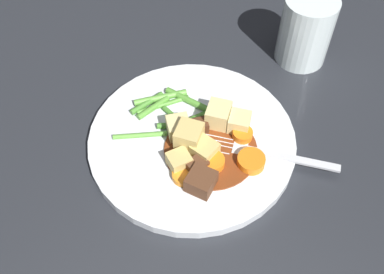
{
  "coord_description": "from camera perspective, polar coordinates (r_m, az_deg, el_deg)",
  "views": [
    {
      "loc": [
        0.23,
        -0.26,
        0.47
      ],
      "look_at": [
        0.0,
        0.0,
        0.01
      ],
      "focal_mm": 41.77,
      "sensor_mm": 36.0,
      "label": 1
    }
  ],
  "objects": [
    {
      "name": "carrot_slice_2",
      "position": [
        0.57,
        6.46,
        0.26
      ],
      "size": [
        0.03,
        0.03,
        0.01
      ],
      "primitive_type": "cylinder",
      "rotation": [
        0.0,
        0.0,
        1.63
      ],
      "color": "orange",
      "rests_on": "dinner_plate"
    },
    {
      "name": "potato_chunk_4",
      "position": [
        0.57,
        -1.73,
        1.16
      ],
      "size": [
        0.04,
        0.04,
        0.03
      ],
      "primitive_type": "cube",
      "rotation": [
        0.0,
        0.0,
        2.54
      ],
      "color": "#EAD68C",
      "rests_on": "dinner_plate"
    },
    {
      "name": "carrot_slice_1",
      "position": [
        0.55,
        7.55,
        -3.08
      ],
      "size": [
        0.05,
        0.05,
        0.01
      ],
      "primitive_type": "cylinder",
      "rotation": [
        0.0,
        0.0,
        3.57
      ],
      "color": "orange",
      "rests_on": "dinner_plate"
    },
    {
      "name": "potato_chunk_5",
      "position": [
        0.55,
        -0.39,
        -0.08
      ],
      "size": [
        0.04,
        0.04,
        0.04
      ],
      "primitive_type": "cube",
      "rotation": [
        0.0,
        0.0,
        3.53
      ],
      "color": "#DBBC6B",
      "rests_on": "dinner_plate"
    },
    {
      "name": "green_bean_4",
      "position": [
        0.6,
        -5.09,
        3.68
      ],
      "size": [
        0.01,
        0.05,
        0.01
      ],
      "primitive_type": "cylinder",
      "rotation": [
        0.0,
        1.57,
        1.47
      ],
      "color": "#599E38",
      "rests_on": "dinner_plate"
    },
    {
      "name": "potato_chunk_0",
      "position": [
        0.55,
        1.63,
        -1.79
      ],
      "size": [
        0.03,
        0.03,
        0.02
      ],
      "primitive_type": "cube",
      "rotation": [
        0.0,
        0.0,
        4.75
      ],
      "color": "#DBBC6B",
      "rests_on": "dinner_plate"
    },
    {
      "name": "green_bean_2",
      "position": [
        0.58,
        -0.43,
        1.51
      ],
      "size": [
        0.05,
        0.03,
        0.01
      ],
      "primitive_type": "cylinder",
      "rotation": [
        0.0,
        1.57,
        0.58
      ],
      "color": "#599E38",
      "rests_on": "dinner_plate"
    },
    {
      "name": "green_bean_3",
      "position": [
        0.6,
        -3.71,
        4.12
      ],
      "size": [
        0.04,
        0.07,
        0.01
      ],
      "primitive_type": "cylinder",
      "rotation": [
        0.0,
        1.57,
        1.12
      ],
      "color": "#599E38",
      "rests_on": "dinner_plate"
    },
    {
      "name": "green_bean_6",
      "position": [
        0.61,
        -4.05,
        5.04
      ],
      "size": [
        0.05,
        0.07,
        0.01
      ],
      "primitive_type": "cylinder",
      "rotation": [
        0.0,
        1.57,
        1.0
      ],
      "color": "#66AD42",
      "rests_on": "dinner_plate"
    },
    {
      "name": "green_bean_10",
      "position": [
        0.61,
        -0.41,
        4.69
      ],
      "size": [
        0.07,
        0.02,
        0.01
      ],
      "primitive_type": "cylinder",
      "rotation": [
        0.0,
        1.57,
        0.16
      ],
      "color": "#599E38",
      "rests_on": "dinner_plate"
    },
    {
      "name": "dinner_plate",
      "position": [
        0.58,
        -0.0,
        -0.41
      ],
      "size": [
        0.27,
        0.27,
        0.01
      ],
      "primitive_type": "cylinder",
      "color": "white",
      "rests_on": "ground_plane"
    },
    {
      "name": "green_bean_0",
      "position": [
        0.61,
        -5.55,
        4.49
      ],
      "size": [
        0.02,
        0.05,
        0.01
      ],
      "primitive_type": "cylinder",
      "rotation": [
        0.0,
        1.57,
        1.43
      ],
      "color": "#4C8E33",
      "rests_on": "dinner_plate"
    },
    {
      "name": "potato_chunk_3",
      "position": [
        0.54,
        -1.65,
        -3.08
      ],
      "size": [
        0.03,
        0.03,
        0.02
      ],
      "primitive_type": "cube",
      "rotation": [
        0.0,
        0.0,
        4.34
      ],
      "color": "#DBBC6B",
      "rests_on": "dinner_plate"
    },
    {
      "name": "green_bean_9",
      "position": [
        0.59,
        0.69,
        2.59
      ],
      "size": [
        0.03,
        0.06,
        0.01
      ],
      "primitive_type": "cylinder",
      "rotation": [
        0.0,
        1.57,
        1.23
      ],
      "color": "#4C8E33",
      "rests_on": "dinner_plate"
    },
    {
      "name": "potato_chunk_2",
      "position": [
        0.58,
        3.37,
        2.77
      ],
      "size": [
        0.04,
        0.04,
        0.03
      ],
      "primitive_type": "cube",
      "rotation": [
        0.0,
        0.0,
        2.01
      ],
      "color": "#EAD68C",
      "rests_on": "dinner_plate"
    },
    {
      "name": "green_bean_5",
      "position": [
        0.58,
        -1.12,
        1.61
      ],
      "size": [
        0.08,
        0.01,
        0.01
      ],
      "primitive_type": "cylinder",
      "rotation": [
        0.0,
        1.57,
        -0.1
      ],
      "color": "#4C8E33",
      "rests_on": "dinner_plate"
    },
    {
      "name": "meat_chunk_2",
      "position": [
        0.52,
        1.16,
        -5.69
      ],
      "size": [
        0.04,
        0.04,
        0.02
      ],
      "primitive_type": "cube",
      "rotation": [
        0.0,
        0.0,
        3.39
      ],
      "color": "#56331E",
      "rests_on": "dinner_plate"
    },
    {
      "name": "carrot_slice_0",
      "position": [
        0.54,
        2.65,
        -3.26
      ],
      "size": [
        0.04,
        0.04,
        0.01
      ],
      "primitive_type": "cylinder",
      "rotation": [
        0.0,
        0.0,
        4.29
      ],
      "color": "orange",
      "rests_on": "dinner_plate"
    },
    {
      "name": "green_bean_8",
      "position": [
        0.57,
        -6.64,
        0.23
      ],
      "size": [
        0.05,
        0.05,
        0.01
      ],
      "primitive_type": "cylinder",
      "rotation": [
        0.0,
        1.57,
        0.81
      ],
      "color": "#66AD42",
      "rests_on": "dinner_plate"
    },
    {
      "name": "ground_plane",
      "position": [
        0.58,
        -0.0,
        -0.82
      ],
      "size": [
        3.0,
        3.0,
        0.0
      ],
      "primitive_type": "plane",
      "color": "#26282D"
    },
    {
      "name": "meat_chunk_0",
      "position": [
        0.54,
        0.63,
        -3.77
      ],
      "size": [
        0.02,
        0.03,
        0.02
      ],
      "primitive_type": "cube",
      "rotation": [
        0.0,
        0.0,
        1.41
      ],
      "color": "#56331E",
      "rests_on": "dinner_plate"
    },
    {
      "name": "meat_chunk_1",
      "position": [
        0.57,
        1.1,
        1.15
      ],
      "size": [
        0.03,
        0.03,
        0.02
      ],
      "primitive_type": "cube",
      "rotation": [
        0.0,
        0.0,
        2.58
      ],
      "color": "#4C2B19",
      "rests_on": "dinner_plate"
    },
    {
      "name": "potato_chunk_1",
      "position": [
        0.57,
        6.06,
        1.81
      ],
      "size": [
        0.04,
        0.04,
        0.02
      ],
      "primitive_type": "cube",
      "rotation": [
        0.0,
        0.0,
        3.61
      ],
      "color": "#EAD68C",
      "rests_on": "dinner_plate"
    },
    {
      "name": "carrot_slice_3",
      "position": [
        0.54,
        -1.06,
        -4.93
      ],
      "size": [
        0.04,
        0.04,
        0.01
      ],
      "primitive_type": "cylinder",
      "rotation": [
        0.0,
        0.0,
        4.14
      ],
      "color": "orange",
      "rests_on": "dinner_plate"
    },
    {
      "name": "fork",
      "position": [
        0.56,
        9.18,
        -2.03
      ],
      "size": [
        0.16,
        0.09,
        0.0
      ],
      "color": "silver",
      "rests_on": "dinner_plate"
    },
    {
      "name": "water_glass",
      "position": [
        0.68,
        14.3,
        13.07
      ],
      "size": [
        0.08,
        0.08,
        0.1
      ],
      "primitive_type": "cylinder",
      "color": "silver",
      "rests_on": "ground_plane"
    },
    {
      "name": "stew_sauce",
      "position": [
        0.56,
        2.28,
        -1.74
      ],
      "size": [
        0.12,
        0.12,
        0.0
      ],
      "primitive_type": "cylinder",
      "color": "brown",
      "rests_on": "dinner_plate"
    },
    {
      "name": "green_bean_7",
      "position": [
        0.58,
        -0.42,
        1.53
      ],
      "size": [
        0.06,
        0.06,
        0.01
      ],
      "primitive_type": "cylinder",
      "rotation": [
        0.0,
        1.57,
        0.76
      ],
      "color": "#4C8E33",
      "rests_on": "dinner_plate"
    },
    {
      "name": "green_bean_1",
      "position": [
        0.58,
        -0.07,
        1.71
      ],
      "size": [
        0.02,
        0.07,
        0.01
      ],
      "primitive_type": "cylinder",
      "rotation": [
        0.0,
        1.57,
        1.41
      ],
      "color": "#4C8E33",
      "rests_on": "dinner_plate"
    }
  ]
}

